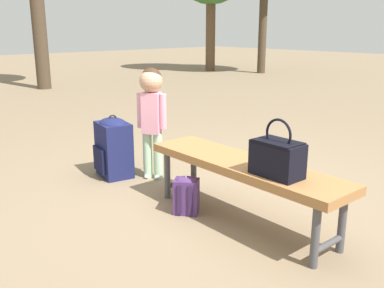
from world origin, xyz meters
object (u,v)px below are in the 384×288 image
(child_standing, at_px, (152,106))
(backpack_small, at_px, (186,194))
(backpack_large, at_px, (114,146))
(handbag, at_px, (277,157))
(park_bench, at_px, (243,169))

(child_standing, height_order, backpack_small, child_standing)
(backpack_large, height_order, backpack_small, backpack_large)
(handbag, relative_size, backpack_large, 0.63)
(backpack_small, bearing_deg, child_standing, -20.15)
(child_standing, distance_m, backpack_large, 0.54)
(handbag, bearing_deg, backpack_small, 10.15)
(handbag, xyz_separation_m, child_standing, (1.51, -0.17, 0.10))
(park_bench, xyz_separation_m, child_standing, (1.18, -0.09, 0.28))
(park_bench, bearing_deg, child_standing, -4.44)
(backpack_large, bearing_deg, handbag, -177.88)
(park_bench, height_order, child_standing, child_standing)
(park_bench, distance_m, backpack_large, 1.48)
(park_bench, distance_m, handbag, 0.39)
(handbag, distance_m, child_standing, 1.52)
(child_standing, bearing_deg, backpack_small, 159.85)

